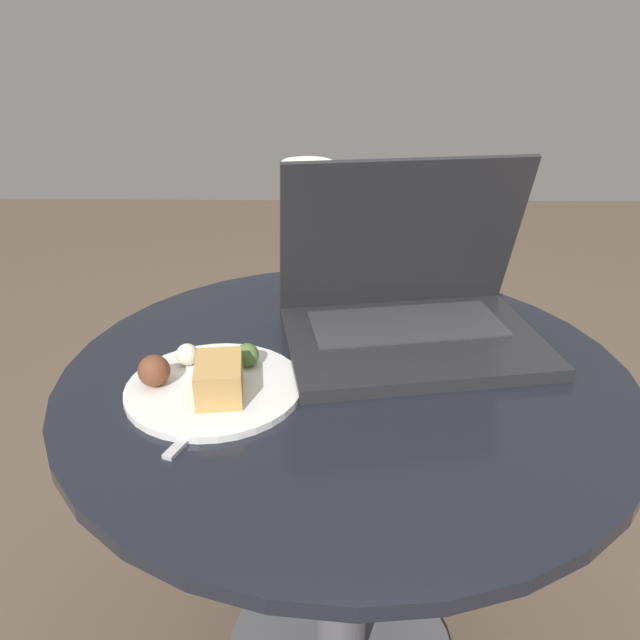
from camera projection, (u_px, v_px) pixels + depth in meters
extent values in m
cylinder|color=#515156|center=(342.00, 530.00, 0.95)|extent=(0.08, 0.08, 0.53)
cylinder|color=black|center=(346.00, 375.00, 0.83)|extent=(0.75, 0.75, 0.02)
cube|color=#232326|center=(413.00, 341.00, 0.88)|extent=(0.39, 0.30, 0.02)
cube|color=#333338|center=(406.00, 323.00, 0.90)|extent=(0.29, 0.16, 0.00)
cube|color=#232326|center=(402.00, 236.00, 0.90)|extent=(0.36, 0.14, 0.24)
cube|color=#19234C|center=(402.00, 238.00, 0.90)|extent=(0.33, 0.12, 0.21)
cylinder|color=#C6701E|center=(308.00, 241.00, 0.98)|extent=(0.07, 0.07, 0.21)
cylinder|color=white|center=(307.00, 168.00, 0.93)|extent=(0.08, 0.08, 0.02)
cylinder|color=silver|center=(215.00, 388.00, 0.77)|extent=(0.22, 0.22, 0.01)
cube|color=tan|center=(219.00, 379.00, 0.74)|extent=(0.06, 0.08, 0.04)
sphere|color=beige|center=(187.00, 354.00, 0.81)|extent=(0.03, 0.03, 0.03)
sphere|color=brown|center=(154.00, 371.00, 0.76)|extent=(0.04, 0.04, 0.04)
sphere|color=#4C6B33|center=(247.00, 355.00, 0.81)|extent=(0.03, 0.03, 0.03)
cube|color=#B2B2B7|center=(198.00, 427.00, 0.70)|extent=(0.05, 0.12, 0.00)
cube|color=#B2B2B7|center=(235.00, 389.00, 0.77)|extent=(0.04, 0.06, 0.00)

